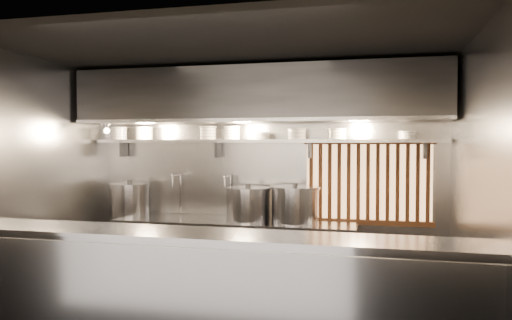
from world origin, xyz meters
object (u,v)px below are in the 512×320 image
at_px(stock_pot_right, 295,204).
at_px(stock_pot_left, 130,199).
at_px(heat_lamp, 106,126).
at_px(stock_pot_mid, 248,204).
at_px(pendant_bulb, 252,134).

bearing_deg(stock_pot_right, stock_pot_left, 178.87).
xyz_separation_m(heat_lamp, stock_pot_left, (0.15, 0.32, -0.95)).
relative_size(stock_pot_left, stock_pot_right, 0.91).
bearing_deg(stock_pot_mid, pendant_bulb, 67.93).
distance_m(heat_lamp, stock_pot_mid, 2.03).
relative_size(pendant_bulb, stock_pot_left, 0.31).
height_order(stock_pot_left, stock_pot_right, stock_pot_right).
xyz_separation_m(heat_lamp, stock_pot_mid, (1.77, 0.28, -0.96)).
xyz_separation_m(pendant_bulb, stock_pot_mid, (-0.03, -0.07, -0.85)).
bearing_deg(pendant_bulb, stock_pot_mid, -112.07).
distance_m(pendant_bulb, stock_pot_mid, 0.86).
relative_size(stock_pot_left, stock_pot_mid, 0.88).
distance_m(stock_pot_left, stock_pot_right, 2.21).
bearing_deg(pendant_bulb, heat_lamp, -169.00).
distance_m(heat_lamp, stock_pot_left, 1.02).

